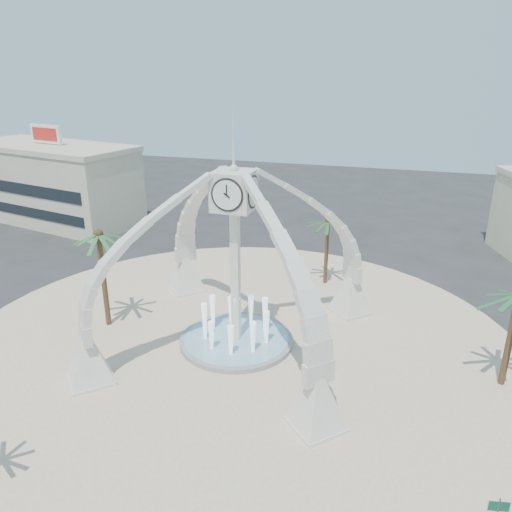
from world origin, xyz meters
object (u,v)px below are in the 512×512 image
(clock_tower, at_px, (235,258))
(fountain, at_px, (236,339))
(palm_west, at_px, (99,235))
(street_sign, at_px, (497,512))
(palm_north, at_px, (328,222))

(clock_tower, height_order, fountain, clock_tower)
(palm_west, bearing_deg, street_sign, -24.45)
(palm_west, height_order, palm_north, palm_west)
(fountain, distance_m, palm_west, 12.29)
(palm_west, relative_size, street_sign, 3.34)
(palm_north, xyz_separation_m, street_sign, (11.13, -24.23, -4.06))
(clock_tower, height_order, palm_north, clock_tower)
(fountain, distance_m, street_sign, 19.44)
(clock_tower, xyz_separation_m, palm_west, (-10.17, -0.35, 0.68))
(palm_west, distance_m, palm_north, 19.16)
(clock_tower, distance_m, street_sign, 19.96)
(palm_west, height_order, street_sign, palm_west)
(street_sign, bearing_deg, fountain, 130.17)
(palm_north, bearing_deg, street_sign, -65.33)
(palm_west, bearing_deg, fountain, 1.98)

